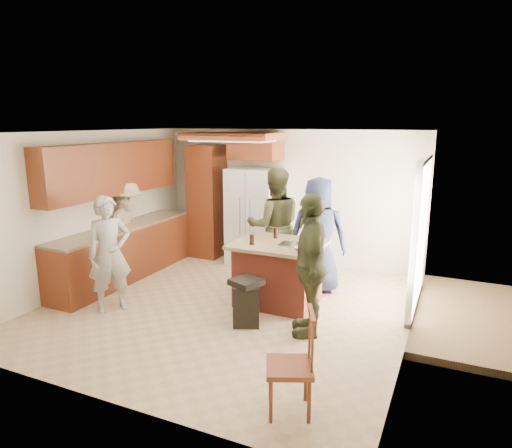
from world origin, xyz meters
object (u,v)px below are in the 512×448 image
at_px(person_side_right, 310,265).
at_px(refrigerator, 254,216).
at_px(trash_bin, 246,301).
at_px(person_behind_right, 318,235).
at_px(spindle_chair, 292,367).
at_px(person_behind_left, 275,226).
at_px(kitchen_island, 278,273).
at_px(person_front_left, 109,254).
at_px(person_counter, 128,228).

bearing_deg(person_side_right, refrigerator, -161.93).
relative_size(refrigerator, trash_bin, 2.86).
height_order(person_behind_right, refrigerator, person_behind_right).
xyz_separation_m(person_side_right, spindle_chair, (0.35, -1.63, -0.45)).
bearing_deg(person_behind_right, person_behind_left, -30.47).
bearing_deg(person_behind_left, spindle_chair, 84.91).
xyz_separation_m(person_side_right, kitchen_island, (-0.72, 0.73, -0.43)).
xyz_separation_m(person_behind_left, person_side_right, (1.14, -1.63, -0.05)).
relative_size(person_behind_right, refrigerator, 1.01).
bearing_deg(person_behind_right, kitchen_island, 44.54).
relative_size(person_behind_right, trash_bin, 2.90).
relative_size(person_side_right, refrigerator, 1.00).
distance_m(person_behind_right, person_side_right, 1.50).
height_order(person_front_left, person_behind_right, person_behind_right).
distance_m(person_front_left, person_side_right, 2.83).
relative_size(person_counter, kitchen_island, 1.30).
height_order(kitchen_island, spindle_chair, spindle_chair).
xyz_separation_m(person_counter, spindle_chair, (3.95, -2.52, -0.38)).
xyz_separation_m(person_behind_right, person_side_right, (0.34, -1.46, -0.01)).
bearing_deg(person_behind_left, refrigerator, -76.32).
xyz_separation_m(person_behind_right, refrigerator, (-1.53, 0.94, -0.01)).
distance_m(person_front_left, refrigerator, 3.00).
distance_m(person_side_right, person_counter, 3.70).
bearing_deg(refrigerator, person_behind_right, -31.73).
distance_m(person_behind_left, refrigerator, 1.07).
bearing_deg(person_behind_left, person_counter, -13.05).
bearing_deg(person_side_right, person_counter, -123.80).
relative_size(person_counter, refrigerator, 0.92).
xyz_separation_m(person_front_left, spindle_chair, (3.15, -1.18, -0.37)).
distance_m(person_front_left, kitchen_island, 2.42).
xyz_separation_m(person_behind_right, spindle_chair, (0.70, -3.09, -0.46)).
bearing_deg(person_side_right, spindle_chair, -7.60).
bearing_deg(person_front_left, person_behind_right, -16.52).
bearing_deg(person_behind_right, person_front_left, 19.35).
height_order(trash_bin, spindle_chair, spindle_chair).
xyz_separation_m(person_front_left, refrigerator, (0.93, 2.85, 0.08)).
bearing_deg(person_front_left, person_counter, 66.39).
height_order(refrigerator, spindle_chair, refrigerator).
height_order(person_front_left, person_side_right, person_side_right).
distance_m(person_behind_right, trash_bin, 1.74).
bearing_deg(refrigerator, person_counter, -138.76).
xyz_separation_m(refrigerator, kitchen_island, (1.16, -1.67, -0.43)).
bearing_deg(person_behind_left, person_front_left, 21.62).
xyz_separation_m(person_behind_right, trash_bin, (-0.49, -1.56, -0.59)).
bearing_deg(person_counter, trash_bin, -123.22).
relative_size(person_side_right, trash_bin, 2.87).
height_order(person_counter, kitchen_island, person_counter).
bearing_deg(spindle_chair, person_side_right, 102.24).
bearing_deg(spindle_chair, refrigerator, 118.89).
bearing_deg(refrigerator, trash_bin, -67.48).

